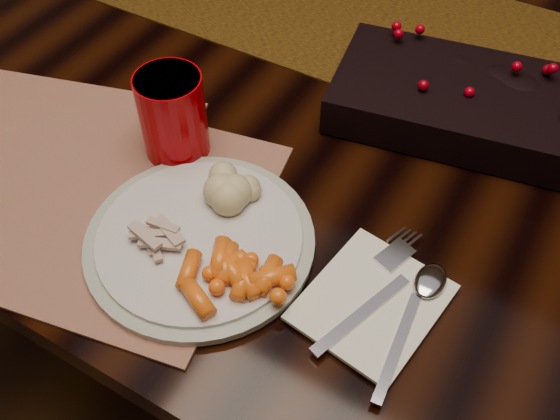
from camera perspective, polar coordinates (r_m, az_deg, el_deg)
The scene contains 14 objects.
floor at distance 1.50m, azimuth 4.47°, elevation -12.91°, with size 5.00×5.00×0.00m, color black.
dining_table at distance 1.18m, azimuth 5.55°, elevation -4.51°, with size 1.80×1.00×0.75m, color black.
table_runner at distance 1.05m, azimuth 14.68°, elevation 14.50°, with size 1.73×0.36×0.00m, color #4C2C13.
centerpiece at distance 0.89m, azimuth 17.26°, elevation 9.68°, with size 0.37×0.19×0.07m, color black, non-canonical shape.
placemat_main at distance 0.81m, azimuth -18.21°, elevation 1.30°, with size 0.46×0.34×0.00m, color brown.
placemat_second at distance 0.90m, azimuth -24.11°, elevation 4.32°, with size 0.46×0.34×0.00m, color brown.
dinner_plate at distance 0.72m, azimuth -7.35°, elevation -2.70°, with size 0.27×0.27×0.01m, color silver.
baby_carrots at distance 0.67m, azimuth -5.07°, elevation -5.92°, with size 0.11×0.09×0.02m, color orange, non-canonical shape.
mashed_potatoes at distance 0.73m, azimuth -4.83°, elevation 2.11°, with size 0.07×0.06×0.04m, color #C1B789, non-canonical shape.
turkey_shreds at distance 0.72m, azimuth -11.49°, elevation -2.35°, with size 0.07×0.06×0.02m, color gray, non-canonical shape.
napkin at distance 0.68m, azimuth 8.43°, elevation -8.34°, with size 0.13×0.15×0.01m, color white.
fork at distance 0.68m, azimuth 8.24°, elevation -8.01°, with size 0.03×0.18×0.00m, color silver, non-canonical shape.
spoon at distance 0.67m, azimuth 11.64°, elevation -10.26°, with size 0.03×0.17×0.00m, color silver, non-canonical shape.
red_cup at distance 0.80m, azimuth -9.77°, elevation 8.52°, with size 0.08×0.08×0.12m, color #B00006.
Camera 1 is at (0.25, -0.65, 1.33)m, focal length 40.00 mm.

